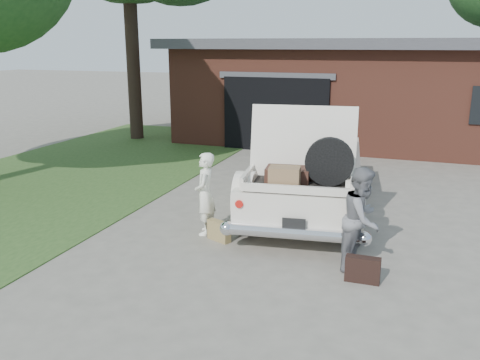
% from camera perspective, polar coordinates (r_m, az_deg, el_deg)
% --- Properties ---
extents(ground, '(90.00, 90.00, 0.00)m').
position_cam_1_polar(ground, '(7.77, -1.50, -8.95)').
color(ground, gray).
rests_on(ground, ground).
extents(grass_strip, '(6.00, 16.00, 0.02)m').
position_cam_1_polar(grass_strip, '(12.94, -19.79, 0.08)').
color(grass_strip, '#2D4C1E').
rests_on(grass_strip, ground).
extents(house, '(12.80, 7.80, 3.30)m').
position_cam_1_polar(house, '(18.22, 14.72, 9.92)').
color(house, brown).
rests_on(house, ground).
extents(sedan, '(2.71, 5.52, 2.19)m').
position_cam_1_polar(sedan, '(10.05, 7.71, 1.22)').
color(sedan, silver).
rests_on(sedan, ground).
extents(woman_left, '(0.46, 0.59, 1.41)m').
position_cam_1_polar(woman_left, '(8.60, -3.96, -1.56)').
color(woman_left, white).
rests_on(woman_left, ground).
extents(woman_right, '(0.73, 0.85, 1.51)m').
position_cam_1_polar(woman_right, '(7.43, 13.54, -4.27)').
color(woman_right, slate).
rests_on(woman_right, ground).
extents(suitcase_left, '(0.45, 0.30, 0.33)m').
position_cam_1_polar(suitcase_left, '(8.44, -2.37, -5.74)').
color(suitcase_left, '#A08851').
rests_on(suitcase_left, ground).
extents(suitcase_right, '(0.47, 0.15, 0.36)m').
position_cam_1_polar(suitcase_right, '(7.23, 13.61, -9.75)').
color(suitcase_right, black).
rests_on(suitcase_right, ground).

